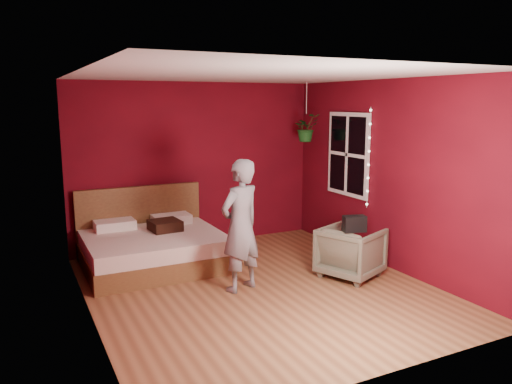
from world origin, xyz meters
name	(u,v)px	position (x,y,z in m)	size (l,w,h in m)	color
floor	(260,288)	(0.00, 0.00, 0.00)	(4.50, 4.50, 0.00)	#8F5E39
room_walls	(260,154)	(0.00, 0.00, 1.68)	(4.04, 4.54, 2.62)	maroon
window	(348,154)	(1.97, 0.90, 1.50)	(0.05, 0.97, 1.27)	white
fairy_lights	(369,158)	(1.94, 0.37, 1.50)	(0.04, 0.04, 1.45)	silver
bed	(152,247)	(-0.95, 1.49, 0.27)	(1.88, 1.60, 1.03)	brown
person	(240,226)	(-0.22, 0.08, 0.81)	(0.59, 0.39, 1.63)	slate
armchair	(351,252)	(1.28, -0.14, 0.34)	(0.72, 0.74, 0.67)	#6B6C55
handbag	(354,224)	(1.18, -0.33, 0.77)	(0.29, 0.14, 0.20)	black
throw_pillow	(165,225)	(-0.74, 1.55, 0.54)	(0.41, 0.41, 0.15)	black
hanging_plant	(306,128)	(1.63, 1.57, 1.88)	(0.41, 0.36, 0.94)	silver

